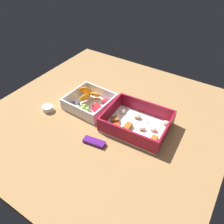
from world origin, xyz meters
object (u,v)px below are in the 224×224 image
Objects in this scene: candy_bar at (94,142)px; paper_cup_liner at (48,108)px; fruit_bowl at (89,102)px; pasta_container at (136,124)px.

candy_bar is 23.85cm from paper_cup_liner.
paper_cup_liner is at bearing -9.12° from candy_bar.
paper_cup_liner reaches higher than candy_bar.
fruit_bowl is at bearing -136.84° from paper_cup_liner.
fruit_bowl is at bearing -48.49° from candy_bar.
fruit_bowl is 15.16cm from paper_cup_liner.
fruit_bowl reaches higher than paper_cup_liner.
pasta_container reaches higher than paper_cup_liner.
fruit_bowl is 18.91cm from candy_bar.
fruit_bowl is at bearing -5.62° from pasta_container.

